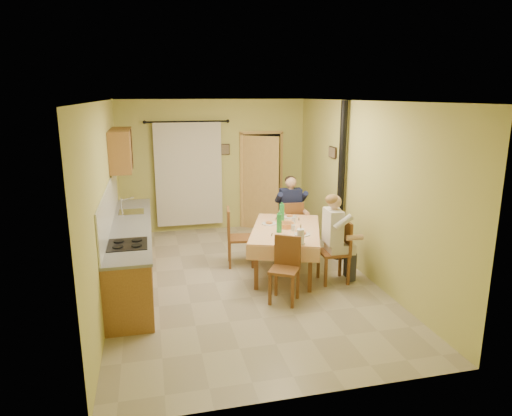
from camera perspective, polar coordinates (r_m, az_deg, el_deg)
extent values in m
cube|color=tan|center=(7.42, -1.72, -8.95)|extent=(4.00, 6.00, 0.01)
cube|color=#CBC768|center=(9.90, -5.30, 5.28)|extent=(4.00, 0.04, 2.80)
cube|color=#CBC768|center=(4.21, 6.46, -6.84)|extent=(4.00, 0.04, 2.80)
cube|color=#CBC768|center=(6.89, -18.33, 0.78)|extent=(0.04, 6.00, 2.80)
cube|color=#CBC768|center=(7.64, 13.08, 2.38)|extent=(0.04, 6.00, 2.80)
cube|color=white|center=(6.83, -1.90, 13.23)|extent=(4.00, 6.00, 0.04)
cube|color=#915E2C|center=(7.51, -15.25, -5.55)|extent=(0.60, 3.60, 0.88)
cube|color=gray|center=(7.38, -15.47, -2.18)|extent=(0.64, 3.64, 0.04)
cube|color=white|center=(7.31, -17.87, 0.19)|extent=(0.02, 3.60, 0.66)
cube|color=silver|center=(8.15, -15.31, -0.55)|extent=(0.42, 0.42, 0.03)
cube|color=black|center=(6.41, -15.76, -4.40)|extent=(0.52, 0.56, 0.02)
cube|color=black|center=(6.57, -12.88, -8.20)|extent=(0.01, 0.55, 0.55)
cube|color=#915E2C|center=(8.46, -16.49, 7.05)|extent=(0.35, 1.40, 0.70)
cylinder|color=black|center=(9.62, -8.62, 10.63)|extent=(1.70, 0.04, 0.04)
cube|color=silver|center=(9.77, -8.40, 4.18)|extent=(1.40, 0.06, 2.20)
cube|color=black|center=(10.15, 0.65, 3.43)|extent=(0.84, 0.03, 2.06)
cube|color=tan|center=(10.03, -1.83, 3.31)|extent=(0.06, 0.06, 2.12)
cube|color=tan|center=(10.25, 3.12, 3.52)|extent=(0.06, 0.06, 2.12)
cube|color=tan|center=(9.99, 0.69, 9.40)|extent=(0.96, 0.06, 0.06)
cube|color=tan|center=(9.89, 0.59, 3.10)|extent=(0.70, 0.49, 2.04)
cube|color=#F0B27B|center=(7.50, 3.76, -2.68)|extent=(1.61, 2.05, 0.04)
cube|color=#F0B27B|center=(6.69, 3.37, -5.78)|extent=(1.01, 0.38, 0.22)
cube|color=#F0B27B|center=(8.39, 4.05, -1.66)|extent=(1.01, 0.38, 0.22)
cube|color=#F0B27B|center=(7.58, -0.30, -3.36)|extent=(0.62, 1.69, 0.22)
cube|color=#F0B27B|center=(7.53, 7.81, -3.60)|extent=(0.62, 1.69, 0.22)
cylinder|color=white|center=(8.16, 4.24, -1.12)|extent=(0.25, 0.25, 0.02)
ellipsoid|color=#CC7233|center=(8.15, 4.24, -0.98)|extent=(0.12, 0.12, 0.05)
cylinder|color=white|center=(6.92, 3.39, -3.88)|extent=(0.25, 0.25, 0.02)
ellipsoid|color=#CC7233|center=(6.91, 3.39, -3.71)|extent=(0.12, 0.12, 0.05)
cylinder|color=white|center=(7.17, 5.80, -3.29)|extent=(0.25, 0.25, 0.02)
ellipsoid|color=#CC7233|center=(7.16, 5.81, -3.13)|extent=(0.12, 0.12, 0.05)
cylinder|color=white|center=(7.70, 1.66, -1.99)|extent=(0.25, 0.25, 0.02)
ellipsoid|color=#CC7233|center=(7.70, 1.66, -1.84)|extent=(0.12, 0.12, 0.05)
cylinder|color=#EF8B41|center=(7.54, 3.78, -2.14)|extent=(0.26, 0.26, 0.08)
cylinder|color=white|center=(6.97, 3.54, -3.75)|extent=(0.28, 0.28, 0.02)
cube|color=tan|center=(6.94, 3.78, -3.66)|extent=(0.06, 0.07, 0.03)
cube|color=tan|center=(7.02, 3.52, -3.43)|extent=(0.06, 0.07, 0.03)
cube|color=tan|center=(6.96, 3.30, -3.60)|extent=(0.06, 0.07, 0.03)
cube|color=tan|center=(6.97, 3.62, -3.57)|extent=(0.07, 0.06, 0.03)
cube|color=tan|center=(7.00, 3.57, -3.50)|extent=(0.07, 0.06, 0.03)
cube|color=tan|center=(6.93, 3.80, -3.68)|extent=(0.07, 0.07, 0.03)
cube|color=tan|center=(6.91, 3.49, -3.73)|extent=(0.07, 0.07, 0.03)
cylinder|color=silver|center=(7.35, 4.66, -2.49)|extent=(0.07, 0.07, 0.10)
cylinder|color=silver|center=(7.82, 4.73, -1.48)|extent=(0.07, 0.07, 0.10)
cylinder|color=white|center=(6.69, 5.58, -3.55)|extent=(0.11, 0.11, 0.22)
cylinder|color=silver|center=(6.68, 5.59, -3.31)|extent=(0.02, 0.02, 0.30)
cube|color=brown|center=(8.68, 4.32, -2.16)|extent=(0.42, 0.42, 0.04)
cube|color=brown|center=(8.45, 4.65, -0.88)|extent=(0.40, 0.06, 0.46)
cube|color=brown|center=(6.51, 3.56, -7.76)|extent=(0.53, 0.53, 0.04)
cube|color=brown|center=(6.58, 3.97, -5.29)|extent=(0.35, 0.23, 0.44)
cube|color=brown|center=(7.29, 9.69, -5.52)|extent=(0.45, 0.45, 0.04)
cube|color=brown|center=(7.27, 11.21, -3.44)|extent=(0.06, 0.43, 0.49)
cube|color=brown|center=(7.89, -1.96, -3.79)|extent=(0.50, 0.50, 0.04)
cube|color=brown|center=(7.80, -3.47, -1.90)|extent=(0.10, 0.45, 0.51)
cube|color=#141938|center=(8.57, 4.49, -1.83)|extent=(0.38, 0.42, 0.16)
cube|color=#141938|center=(8.60, 4.32, 0.65)|extent=(0.41, 0.24, 0.54)
sphere|color=tan|center=(8.51, 4.39, 3.19)|extent=(0.21, 0.21, 0.21)
ellipsoid|color=black|center=(8.54, 4.33, 3.50)|extent=(0.21, 0.21, 0.16)
cube|color=silver|center=(7.30, 10.45, -4.87)|extent=(0.42, 0.38, 0.16)
cube|color=silver|center=(7.15, 9.60, -2.29)|extent=(0.24, 0.41, 0.54)
sphere|color=tan|center=(7.05, 9.80, 0.76)|extent=(0.21, 0.21, 0.21)
ellipsoid|color=olive|center=(7.03, 9.51, 1.06)|extent=(0.21, 0.21, 0.16)
cylinder|color=black|center=(8.13, 10.59, 3.19)|extent=(0.12, 0.12, 2.80)
cylinder|color=black|center=(8.45, 10.21, -5.17)|extent=(0.24, 0.24, 0.30)
cube|color=black|center=(9.86, -3.87, 7.33)|extent=(0.19, 0.03, 0.23)
cube|color=brown|center=(8.63, 9.54, 6.88)|extent=(0.03, 0.31, 0.21)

